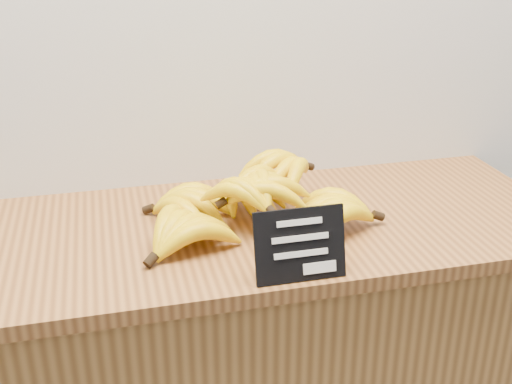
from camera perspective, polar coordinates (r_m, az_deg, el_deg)
name	(u,v)px	position (r m, az deg, el deg)	size (l,w,h in m)	color
counter_top	(250,228)	(1.35, -0.51, -3.26)	(1.35, 0.54, 0.03)	#935D2D
chalkboard_sign	(300,245)	(1.12, 3.94, -4.73)	(0.16, 0.01, 0.13)	black
banana_pile	(248,200)	(1.32, -0.72, -0.76)	(0.52, 0.37, 0.11)	yellow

